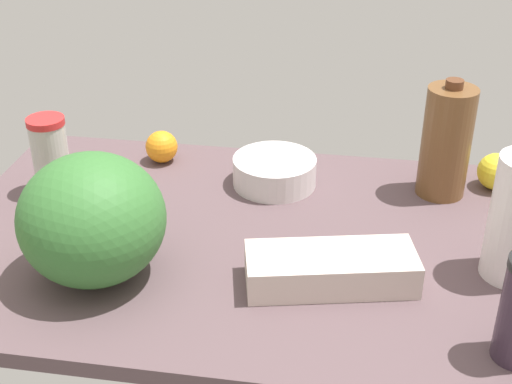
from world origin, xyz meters
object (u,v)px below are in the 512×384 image
(mixing_bowl, at_px, (274,171))
(orange_loose, at_px, (162,147))
(watermelon, at_px, (92,219))
(chocolate_milk_jug, at_px, (446,142))
(lemon_beside_bowl, at_px, (496,171))
(tumbler_cup, at_px, (51,156))
(egg_carton, at_px, (331,269))

(mixing_bowl, xyz_separation_m, orange_loose, (-0.27, 0.07, 0.01))
(watermelon, bearing_deg, chocolate_milk_jug, 33.01)
(mixing_bowl, distance_m, orange_loose, 0.28)
(chocolate_milk_jug, relative_size, lemon_beside_bowl, 3.20)
(watermelon, distance_m, lemon_beside_bowl, 0.85)
(mixing_bowl, bearing_deg, lemon_beside_bowl, 7.16)
(chocolate_milk_jug, relative_size, orange_loose, 3.45)
(orange_loose, bearing_deg, watermelon, -88.73)
(tumbler_cup, distance_m, lemon_beside_bowl, 0.94)
(watermelon, height_order, orange_loose, watermelon)
(tumbler_cup, distance_m, orange_loose, 0.26)
(watermelon, distance_m, orange_loose, 0.45)
(egg_carton, bearing_deg, lemon_beside_bowl, 38.29)
(chocolate_milk_jug, distance_m, orange_loose, 0.63)
(chocolate_milk_jug, xyz_separation_m, lemon_beside_bowl, (0.12, 0.04, -0.08))
(egg_carton, xyz_separation_m, watermelon, (-0.41, -0.04, 0.08))
(chocolate_milk_jug, bearing_deg, mixing_bowl, -176.75)
(egg_carton, bearing_deg, chocolate_milk_jug, 47.45)
(egg_carton, height_order, chocolate_milk_jug, chocolate_milk_jug)
(tumbler_cup, bearing_deg, chocolate_milk_jug, 9.00)
(tumbler_cup, bearing_deg, mixing_bowl, 13.33)
(tumbler_cup, height_order, watermelon, watermelon)
(watermelon, bearing_deg, mixing_bowl, 55.41)
(watermelon, xyz_separation_m, lemon_beside_bowl, (0.73, 0.44, -0.07))
(tumbler_cup, xyz_separation_m, lemon_beside_bowl, (0.92, 0.17, -0.05))
(chocolate_milk_jug, bearing_deg, lemon_beside_bowl, 18.45)
(lemon_beside_bowl, height_order, orange_loose, lemon_beside_bowl)
(mixing_bowl, relative_size, watermelon, 0.72)
(chocolate_milk_jug, bearing_deg, orange_loose, 175.59)
(tumbler_cup, relative_size, chocolate_milk_jug, 0.67)
(tumbler_cup, bearing_deg, watermelon, -54.15)
(egg_carton, bearing_deg, watermelon, 172.79)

